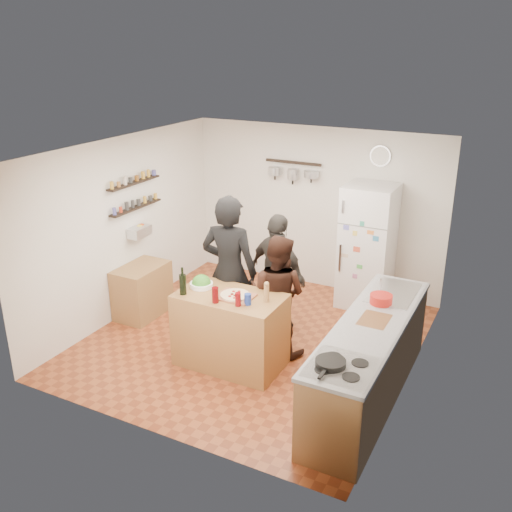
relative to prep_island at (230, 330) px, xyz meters
The scene contains 26 objects.
room_shell 1.28m from the prep_island, 91.48° to the left, with size 4.20×4.20×4.20m.
prep_island is the anchor object (origin of this frame).
pizza_board 0.47m from the prep_island, 14.04° to the right, with size 0.42×0.34×0.02m, color #985437.
pizza 0.49m from the prep_island, 14.04° to the right, with size 0.34×0.34×0.02m, color beige.
salad_bowl 0.64m from the prep_island, behind, with size 0.28×0.28×0.06m, color white.
wine_bottle 0.79m from the prep_island, 156.25° to the right, with size 0.08×0.08×0.24m, color black.
wine_glass_near 0.60m from the prep_island, 101.77° to the right, with size 0.08×0.08×0.18m, color #500609.
wine_glass_far 0.61m from the prep_island, 42.27° to the right, with size 0.07×0.07×0.16m, color #63080C.
pepper_mill 0.71m from the prep_island, ahead, with size 0.06×0.06×0.19m, color #9B6F41.
salt_canister 0.61m from the prep_island, 21.80° to the right, with size 0.08×0.08×0.13m, color navy.
person_left 0.76m from the prep_island, 120.17° to the left, with size 0.72×0.47×1.96m, color black.
person_center 0.72m from the prep_island, 56.32° to the left, with size 0.75×0.58×1.53m, color black.
person_back 1.12m from the prep_island, 83.82° to the left, with size 0.95×0.39×1.62m, color #2B2926.
counter_run 1.68m from the prep_island, ahead, with size 0.63×2.63×0.90m, color #9E7042.
stove_top 1.95m from the prep_island, 27.89° to the right, with size 0.60×0.62×0.02m, color white.
skillet 1.88m from the prep_island, 30.03° to the right, with size 0.28×0.28×0.05m, color black.
sink 1.96m from the prep_island, 28.64° to the left, with size 0.50×0.80×0.03m, color silver.
cutting_board 1.74m from the prep_island, ahead, with size 0.30×0.40×0.02m, color brown.
red_bowl 1.80m from the prep_island, 19.33° to the left, with size 0.25×0.25×0.10m, color #AF1B14.
fridge 2.58m from the prep_island, 68.65° to the left, with size 0.70×0.68×1.80m, color white.
wall_clock 3.31m from the prep_island, 71.07° to the left, with size 0.30×0.30×0.03m, color silver.
spice_shelf_lower 2.36m from the prep_island, 157.40° to the left, with size 0.12×1.00×0.03m, color black.
spice_shelf_upper 2.54m from the prep_island, 157.40° to the left, with size 0.12×1.00×0.03m, color black.
produce_basket 2.20m from the prep_island, 157.09° to the left, with size 0.18×0.35×0.14m, color silver.
side_table 1.86m from the prep_island, 161.83° to the left, with size 0.50×0.80×0.73m, color #A97946.
pot_rack 3.03m from the prep_island, 98.18° to the left, with size 0.90×0.04×0.04m, color black.
Camera 1 is at (3.05, -5.82, 3.71)m, focal length 40.00 mm.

